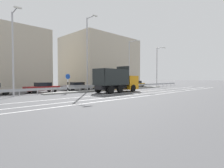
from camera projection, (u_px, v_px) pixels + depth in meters
ground_plane at (131, 91)px, 28.37m from camera, size 320.00×320.00×0.00m
lane_strip_0 at (126, 93)px, 23.88m from camera, size 48.25×0.16×0.01m
lane_strip_1 at (142, 94)px, 22.09m from camera, size 48.25×0.16×0.01m
lane_strip_2 at (153, 95)px, 20.90m from camera, size 48.25×0.16×0.01m
median_island at (118, 89)px, 30.34m from camera, size 26.54×1.10×0.18m
median_guardrail at (114, 86)px, 31.07m from camera, size 48.25×0.09×0.78m
dump_truck at (121, 83)px, 25.80m from camera, size 7.69×2.96×3.79m
median_road_sign at (68, 83)px, 23.33m from camera, size 0.75×0.16×2.61m
street_lamp_0 at (13, 50)px, 18.51m from camera, size 0.71×2.52×9.04m
street_lamp_1 at (88, 52)px, 25.16m from camera, size 0.71×2.13×10.73m
street_lamp_2 at (130, 62)px, 32.03m from camera, size 0.71×2.28×8.81m
street_lamp_3 at (157, 65)px, 38.85m from camera, size 0.71×1.94×8.81m
parked_car_1 at (42, 87)px, 24.64m from camera, size 4.75×1.93×1.40m
parked_car_2 at (78, 86)px, 29.18m from camera, size 4.74×2.13×1.36m
parked_car_3 at (102, 85)px, 33.14m from camera, size 3.84×1.92×1.21m
parked_car_4 at (120, 84)px, 37.01m from camera, size 4.65×2.16×1.48m
parked_car_5 at (136, 84)px, 40.58m from camera, size 4.34×2.10×1.41m
background_building_0 at (13, 60)px, 33.52m from camera, size 10.16×12.25×11.04m
background_building_1 at (100, 62)px, 48.91m from camera, size 18.47×13.89×12.90m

